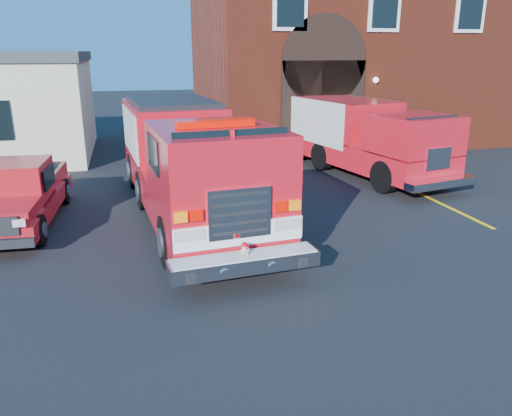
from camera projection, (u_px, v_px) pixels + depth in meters
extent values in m
plane|color=black|center=(243.00, 246.00, 11.67)|extent=(100.00, 100.00, 0.00)
cube|color=yellow|center=(458.00, 212.00, 14.15)|extent=(0.12, 3.00, 0.01)
cube|color=yellow|center=(403.00, 185.00, 16.92)|extent=(0.12, 3.00, 0.01)
cube|color=yellow|center=(363.00, 166.00, 19.69)|extent=(0.12, 3.00, 0.01)
cube|color=maroon|center=(351.00, 58.00, 25.55)|extent=(15.00, 10.00, 8.00)
cube|color=black|center=(322.00, 111.00, 20.68)|extent=(3.60, 0.12, 4.00)
cylinder|color=black|center=(324.00, 60.00, 20.08)|extent=(3.60, 0.12, 3.60)
cube|color=black|center=(290.00, 6.00, 19.09)|extent=(1.40, 0.10, 1.80)
cube|color=black|center=(385.00, 8.00, 20.05)|extent=(1.40, 0.10, 1.80)
cube|color=black|center=(471.00, 10.00, 21.01)|extent=(1.40, 0.10, 1.80)
cylinder|color=black|center=(170.00, 242.00, 10.41)|extent=(0.44, 1.14, 1.12)
cylinder|color=black|center=(270.00, 230.00, 11.11)|extent=(0.44, 1.14, 1.12)
cube|color=red|center=(190.00, 185.00, 13.60)|extent=(3.26, 9.33, 0.92)
cube|color=red|center=(172.00, 130.00, 15.36)|extent=(2.89, 4.66, 1.63)
cube|color=red|center=(216.00, 163.00, 10.58)|extent=(2.79, 3.45, 1.53)
cube|color=black|center=(233.00, 156.00, 9.31)|extent=(2.24, 0.26, 0.96)
cube|color=red|center=(215.00, 123.00, 10.32)|extent=(1.65, 0.47, 0.14)
cube|color=white|center=(240.00, 234.00, 9.40)|extent=(2.54, 0.26, 0.45)
cube|color=silver|center=(240.00, 213.00, 9.27)|extent=(1.22, 0.16, 0.96)
cube|color=silver|center=(245.00, 263.00, 9.29)|extent=(2.88, 0.78, 0.28)
cube|color=#B7B7BF|center=(130.00, 132.00, 14.96)|extent=(0.33, 3.65, 1.32)
cube|color=#B7B7BF|center=(213.00, 128.00, 15.76)|extent=(0.33, 3.65, 1.32)
sphere|color=#D5B081|center=(245.00, 252.00, 9.22)|extent=(0.16, 0.16, 0.15)
sphere|color=#D5B081|center=(245.00, 246.00, 9.18)|extent=(0.13, 0.13, 0.12)
sphere|color=#D5B081|center=(242.00, 244.00, 9.17)|extent=(0.05, 0.05, 0.05)
sphere|color=#D5B081|center=(247.00, 244.00, 9.19)|extent=(0.05, 0.05, 0.05)
ellipsoid|color=red|center=(244.00, 244.00, 9.17)|extent=(0.13, 0.13, 0.07)
cylinder|color=red|center=(245.00, 246.00, 9.17)|extent=(0.15, 0.15, 0.01)
cylinder|color=black|center=(38.00, 230.00, 11.61)|extent=(0.31, 0.76, 0.74)
cube|color=#A9141B|center=(19.00, 205.00, 13.03)|extent=(2.18, 5.22, 0.42)
cube|color=#A9141B|center=(12.00, 180.00, 12.55)|extent=(1.81, 1.78, 0.93)
cube|color=#A9141B|center=(30.00, 178.00, 14.31)|extent=(1.83, 2.06, 0.51)
cylinder|color=black|center=(384.00, 177.00, 15.90)|extent=(0.53, 1.09, 1.05)
cylinder|color=black|center=(433.00, 170.00, 16.77)|extent=(0.53, 1.09, 1.05)
cube|color=red|center=(360.00, 151.00, 18.53)|extent=(3.83, 7.93, 0.86)
cube|color=red|center=(339.00, 117.00, 19.43)|extent=(3.27, 5.13, 1.43)
cube|color=red|center=(413.00, 134.00, 15.95)|extent=(2.78, 2.71, 1.24)
cube|color=#B7B7BF|center=(313.00, 121.00, 18.95)|extent=(0.83, 3.93, 1.62)
cube|color=#B7B7BF|center=(364.00, 118.00, 19.96)|extent=(0.83, 3.93, 1.62)
cube|color=silver|center=(441.00, 183.00, 15.15)|extent=(2.60, 0.93, 0.24)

